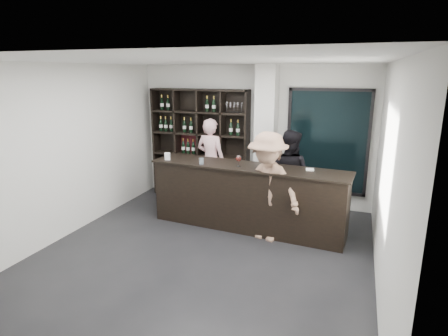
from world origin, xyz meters
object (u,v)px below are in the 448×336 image
at_px(tasting_counter, 247,197).
at_px(customer, 267,187).
at_px(taster_black, 288,176).
at_px(taster_pink, 211,160).
at_px(wine_shelf, 200,144).

relative_size(tasting_counter, customer, 1.93).
xyz_separation_m(tasting_counter, taster_black, (0.60, 0.65, 0.28)).
bearing_deg(customer, taster_black, 96.45).
height_order(tasting_counter, customer, customer).
relative_size(taster_pink, customer, 0.99).
bearing_deg(taster_black, customer, 96.62).
xyz_separation_m(taster_pink, customer, (1.61, -1.51, 0.01)).
bearing_deg(taster_pink, taster_black, 170.93).
height_order(wine_shelf, tasting_counter, wine_shelf).
bearing_deg(customer, taster_pink, 153.34).
height_order(wine_shelf, taster_pink, wine_shelf).
height_order(wine_shelf, taster_black, wine_shelf).
height_order(taster_pink, customer, customer).
distance_m(taster_black, customer, 0.98).
height_order(taster_black, customer, customer).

